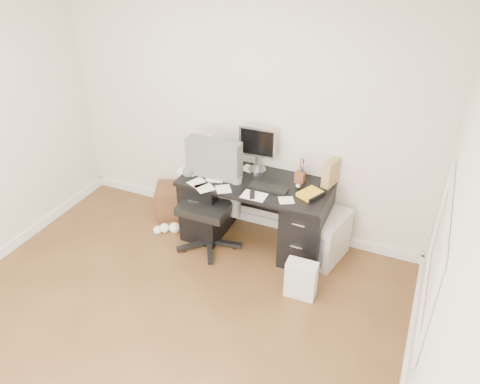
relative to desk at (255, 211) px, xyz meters
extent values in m
plane|color=#4C2F18|center=(-0.30, -1.65, -0.40)|extent=(4.00, 4.00, 0.00)
cube|color=beige|center=(-0.30, 0.35, 0.95)|extent=(4.00, 0.02, 2.70)
cube|color=beige|center=(1.70, -1.65, 0.95)|extent=(0.02, 4.00, 2.70)
cube|color=silver|center=(-0.30, 0.33, -0.35)|extent=(4.00, 0.03, 0.10)
cube|color=black|center=(0.00, 0.00, 0.33)|extent=(1.50, 0.70, 0.04)
cube|color=black|center=(-0.55, 0.00, -0.04)|extent=(0.40, 0.60, 0.71)
cube|color=black|center=(0.55, 0.00, -0.04)|extent=(0.40, 0.60, 0.71)
cube|color=black|center=(0.00, 0.33, 0.06)|extent=(0.70, 0.03, 0.51)
cube|color=black|center=(0.17, -0.08, 0.36)|extent=(0.38, 0.13, 0.02)
sphere|color=#A9A8AD|center=(0.43, 0.03, 0.38)|extent=(0.07, 0.07, 0.06)
cylinder|color=#153C93|center=(-0.69, -0.06, 0.44)|extent=(0.10, 0.10, 0.18)
cube|color=silver|center=(-0.62, 0.14, 0.50)|extent=(0.12, 0.25, 0.29)
cube|color=olive|center=(0.69, 0.24, 0.48)|extent=(0.16, 0.25, 0.26)
cube|color=gold|center=(0.57, -0.04, 0.37)|extent=(0.25, 0.27, 0.04)
cube|color=#B1ABA0|center=(0.80, 0.04, -0.15)|extent=(0.33, 0.54, 0.51)
cube|color=silver|center=(0.69, -0.59, -0.21)|extent=(0.29, 0.21, 0.38)
cube|color=#452614|center=(-1.08, 0.12, -0.22)|extent=(0.47, 0.47, 0.36)
cube|color=slate|center=(0.70, 0.15, -0.30)|extent=(0.42, 0.38, 0.21)
camera|label=1|loc=(1.47, -3.75, 2.69)|focal=35.00mm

